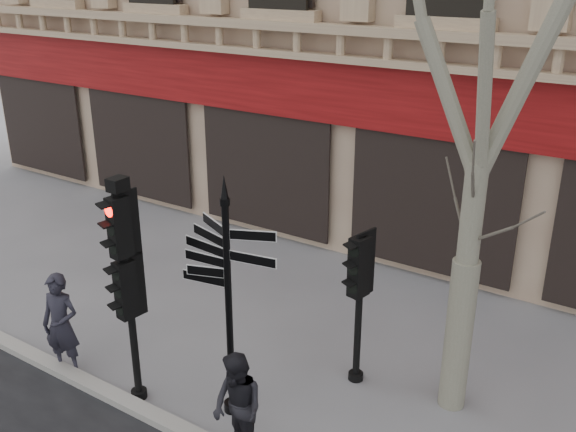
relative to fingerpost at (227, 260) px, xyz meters
name	(u,v)px	position (x,y,z in m)	size (l,w,h in m)	color
ground	(297,404)	(0.71, 0.61, -2.40)	(80.00, 80.00, 0.00)	slate
fingerpost	(227,260)	(0.00, 0.00, 0.00)	(1.51, 1.51, 3.58)	black
traffic_signal_main	(126,266)	(-1.35, -0.53, -0.23)	(0.41, 0.32, 3.44)	black
traffic_signal_secondary	(360,282)	(1.14, 1.64, -0.71)	(0.46, 0.37, 2.42)	black
pedestrian_a	(61,325)	(-2.78, -0.69, -1.56)	(0.62, 0.40, 1.69)	#23222D
pedestrian_b	(238,408)	(0.64, -0.69, -1.64)	(0.74, 0.58, 1.53)	black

